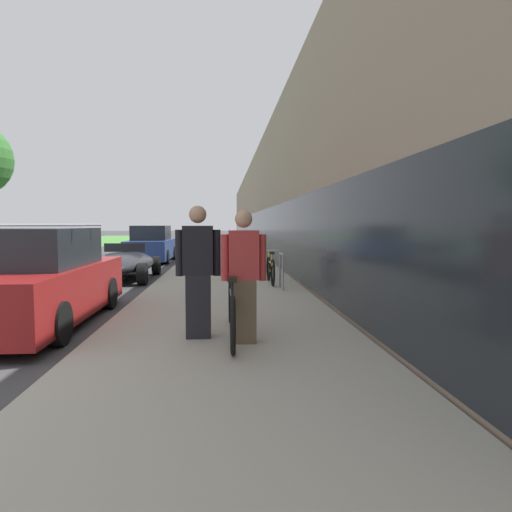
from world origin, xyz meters
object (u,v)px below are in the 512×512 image
(cruiser_bike_nearest, at_px, (271,269))
(parked_sedan_far, at_px, (152,246))
(tandem_bicycle, at_px, (231,309))
(person_bystander, at_px, (198,272))
(parked_sedan_curbside, at_px, (38,281))
(vintage_roadster_curbside, at_px, (121,264))
(bike_rack_hoop, at_px, (281,267))
(person_rider, at_px, (244,277))

(cruiser_bike_nearest, height_order, parked_sedan_far, parked_sedan_far)
(tandem_bicycle, height_order, person_bystander, person_bystander)
(person_bystander, xyz_separation_m, parked_sedan_curbside, (-2.64, 1.45, -0.29))
(vintage_roadster_curbside, bearing_deg, cruiser_bike_nearest, -24.82)
(person_bystander, height_order, bike_rack_hoop, person_bystander)
(tandem_bicycle, bearing_deg, parked_sedan_curbside, 154.79)
(person_rider, relative_size, bike_rack_hoop, 2.01)
(bike_rack_hoop, xyz_separation_m, parked_sedan_curbside, (-4.33, -3.02, 0.09))
(bike_rack_hoop, bearing_deg, parked_sedan_curbside, -145.09)
(person_rider, height_order, vintage_roadster_curbside, person_rider)
(person_rider, height_order, person_bystander, person_bystander)
(person_rider, distance_m, vintage_roadster_curbside, 8.43)
(person_bystander, bearing_deg, vintage_roadster_curbside, 109.59)
(tandem_bicycle, distance_m, parked_sedan_curbside, 3.42)
(tandem_bicycle, relative_size, cruiser_bike_nearest, 1.39)
(parked_sedan_curbside, bearing_deg, person_bystander, -28.76)
(person_bystander, height_order, parked_sedan_far, person_bystander)
(bike_rack_hoop, height_order, cruiser_bike_nearest, bike_rack_hoop)
(person_rider, distance_m, cruiser_bike_nearest, 5.92)
(parked_sedan_far, bearing_deg, cruiser_bike_nearest, -62.60)
(tandem_bicycle, distance_m, parked_sedan_far, 14.19)
(cruiser_bike_nearest, distance_m, parked_sedan_far, 9.36)
(person_rider, bearing_deg, vintage_roadster_curbside, 112.71)
(bike_rack_hoop, bearing_deg, parked_sedan_far, 115.47)
(tandem_bicycle, bearing_deg, person_bystander, 179.84)
(vintage_roadster_curbside, xyz_separation_m, parked_sedan_far, (-0.11, 6.36, 0.25))
(tandem_bicycle, height_order, parked_sedan_curbside, parked_sedan_curbside)
(tandem_bicycle, bearing_deg, parked_sedan_far, 103.05)
(parked_sedan_curbside, xyz_separation_m, parked_sedan_far, (-0.12, 12.37, -0.00))
(person_bystander, bearing_deg, person_rider, -26.84)
(person_rider, xyz_separation_m, vintage_roadster_curbside, (-3.25, 7.76, -0.50))
(bike_rack_hoop, relative_size, vintage_roadster_curbside, 0.19)
(bike_rack_hoop, relative_size, parked_sedan_far, 0.20)
(person_bystander, xyz_separation_m, cruiser_bike_nearest, (1.54, 5.52, -0.53))
(person_rider, xyz_separation_m, parked_sedan_curbside, (-3.24, 1.75, -0.25))
(tandem_bicycle, distance_m, vintage_roadster_curbside, 8.08)
(person_bystander, relative_size, parked_sedan_curbside, 0.39)
(tandem_bicycle, xyz_separation_m, parked_sedan_far, (-3.20, 13.82, 0.22))
(cruiser_bike_nearest, bearing_deg, bike_rack_hoop, -81.88)
(cruiser_bike_nearest, bearing_deg, parked_sedan_far, 117.40)
(person_bystander, xyz_separation_m, bike_rack_hoop, (1.69, 4.48, -0.37))
(parked_sedan_curbside, bearing_deg, bike_rack_hoop, 34.91)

